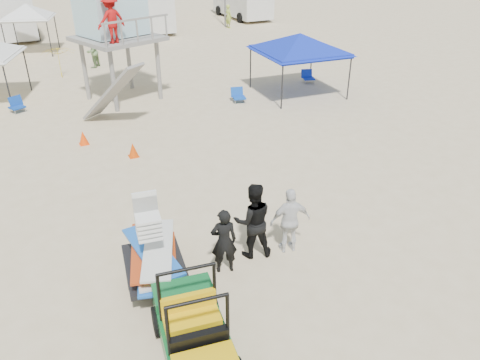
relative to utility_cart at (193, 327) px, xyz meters
name	(u,v)px	position (x,y,z in m)	size (l,w,h in m)	color
ground	(283,302)	(2.18, 0.55, -0.79)	(140.00, 140.00, 0.00)	beige
utility_cart	(193,327)	(0.00, 0.00, 0.00)	(1.43, 2.38, 1.70)	#0D5424
surf_trailer	(153,253)	(0.00, 2.33, 0.00)	(1.48, 2.36, 1.94)	black
man_left	(224,241)	(1.52, 2.03, 0.00)	(0.58, 0.38, 1.59)	black
man_mid	(253,221)	(2.37, 2.28, 0.14)	(0.91, 0.71, 1.86)	black
man_right	(290,221)	(3.22, 2.03, 0.03)	(0.97, 0.40, 1.66)	silver
lifeguard_tower	(112,13)	(2.49, 15.11, 2.93)	(3.97, 3.97, 4.99)	gray
canopy_blue	(300,37)	(10.00, 12.20, 1.80)	(3.73, 3.73, 3.14)	black
canopy_white_c	(26,6)	(-0.14, 26.35, 1.95)	(3.31, 3.31, 3.29)	black
umbrella_b	(60,63)	(0.56, 19.83, -0.01)	(1.71, 1.74, 1.56)	yellow
cone_near	(133,150)	(1.29, 8.82, -0.54)	(0.34, 0.34, 0.50)	#D84206
cone_far	(83,138)	(-0.02, 10.64, -0.54)	(0.34, 0.34, 0.50)	#FE4408
beach_chair_a	(16,104)	(-1.89, 15.38, -0.48)	(0.70, 0.78, 0.64)	#0E3C9F
beach_chair_b	(238,95)	(6.99, 12.33, -0.48)	(0.65, 0.70, 0.64)	#1045AF
beach_chair_c	(308,76)	(11.43, 13.45, -0.48)	(0.68, 0.74, 0.64)	#102EB5
rv_mid_left	(11,10)	(-0.83, 32.05, 1.01)	(2.65, 6.50, 3.25)	silver
rv_mid_right	(144,5)	(8.17, 30.55, 1.01)	(2.64, 7.00, 3.25)	silver
distant_beachgoers	(41,59)	(-0.24, 20.84, 0.05)	(22.48, 11.70, 1.73)	#2F3A8F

